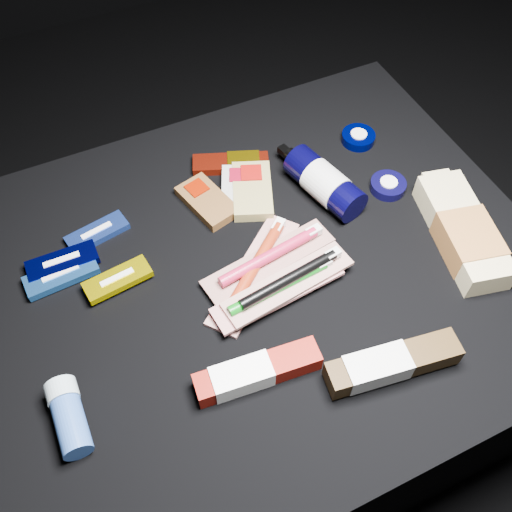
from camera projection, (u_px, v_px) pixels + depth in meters
name	position (u px, v px, depth m)	size (l,w,h in m)	color
ground	(252.00, 371.00, 1.27)	(3.00, 3.00, 0.00)	black
cloth_table	(251.00, 328.00, 1.10)	(0.98, 0.78, 0.40)	black
luna_bar_0	(97.00, 233.00, 0.98)	(0.11, 0.06, 0.01)	#2241A0
luna_bar_1	(61.00, 275.00, 0.92)	(0.12, 0.05, 0.02)	#2462B3
luna_bar_2	(63.00, 262.00, 0.94)	(0.12, 0.04, 0.02)	#020330
luna_bar_3	(118.00, 279.00, 0.91)	(0.11, 0.05, 0.01)	#D9C400
clif_bar_0	(206.00, 200.00, 1.02)	(0.09, 0.13, 0.02)	brown
clif_bar_1	(239.00, 189.00, 1.03)	(0.10, 0.13, 0.02)	#AFAFA8
clif_bar_2	(252.00, 188.00, 1.03)	(0.11, 0.14, 0.02)	#978A4D
power_bar	(235.00, 163.00, 1.07)	(0.15, 0.09, 0.02)	maroon
lotion_bottle	(324.00, 183.00, 1.01)	(0.10, 0.20, 0.06)	black
cream_tin_upper	(358.00, 138.00, 1.11)	(0.06, 0.06, 0.02)	black
cream_tin_lower	(388.00, 186.00, 1.04)	(0.06, 0.06, 0.02)	black
bodywash_bottle	(463.00, 232.00, 0.96)	(0.13, 0.25, 0.05)	beige
deodorant_stick	(69.00, 416.00, 0.78)	(0.04, 0.11, 0.04)	#2C519A
toothbrush_pack_0	(255.00, 268.00, 0.93)	(0.22, 0.20, 0.03)	silver
toothbrush_pack_1	(271.00, 258.00, 0.93)	(0.24, 0.09, 0.03)	#A29A97
toothbrush_pack_2	(280.00, 289.00, 0.89)	(0.22, 0.07, 0.02)	silver
toothbrush_pack_3	(290.00, 281.00, 0.89)	(0.23, 0.08, 0.02)	beige
toothpaste_carton_red	(252.00, 373.00, 0.82)	(0.19, 0.06, 0.04)	maroon
toothpaste_carton_green	(387.00, 365.00, 0.82)	(0.20, 0.07, 0.04)	#33210D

